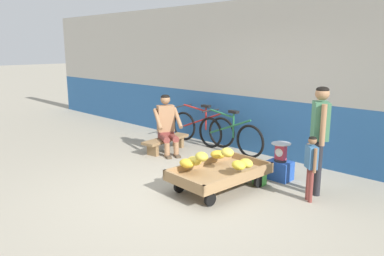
{
  "coord_description": "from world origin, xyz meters",
  "views": [
    {
      "loc": [
        3.62,
        -3.34,
        2.06
      ],
      "look_at": [
        -0.58,
        0.96,
        0.75
      ],
      "focal_mm": 35.12,
      "sensor_mm": 36.0,
      "label": 1
    }
  ],
  "objects_px": {
    "weighing_scale": "(281,152)",
    "plastic_crate": "(280,170)",
    "banana_cart": "(220,174)",
    "bicycle_near_left": "(202,128)",
    "customer_child": "(311,162)",
    "shopping_bag": "(260,177)",
    "low_bench": "(166,141)",
    "bicycle_far_left": "(229,135)",
    "customer_adult": "(320,128)",
    "vendor_seated": "(167,124)"
  },
  "relations": [
    {
      "from": "customer_adult",
      "to": "plastic_crate",
      "type": "bearing_deg",
      "value": 168.38
    },
    {
      "from": "shopping_bag",
      "to": "low_bench",
      "type": "bearing_deg",
      "value": 174.13
    },
    {
      "from": "weighing_scale",
      "to": "customer_adult",
      "type": "height_order",
      "value": "customer_adult"
    },
    {
      "from": "plastic_crate",
      "to": "customer_child",
      "type": "relative_size",
      "value": 0.4
    },
    {
      "from": "low_bench",
      "to": "bicycle_far_left",
      "type": "height_order",
      "value": "bicycle_far_left"
    },
    {
      "from": "banana_cart",
      "to": "weighing_scale",
      "type": "bearing_deg",
      "value": 68.31
    },
    {
      "from": "bicycle_near_left",
      "to": "shopping_bag",
      "type": "xyz_separation_m",
      "value": [
        2.3,
        -1.19,
        -0.23
      ]
    },
    {
      "from": "banana_cart",
      "to": "customer_adult",
      "type": "xyz_separation_m",
      "value": [
        1.07,
        0.86,
        0.71
      ]
    },
    {
      "from": "vendor_seated",
      "to": "bicycle_far_left",
      "type": "bearing_deg",
      "value": 43.5
    },
    {
      "from": "customer_adult",
      "to": "customer_child",
      "type": "distance_m",
      "value": 0.51
    },
    {
      "from": "banana_cart",
      "to": "customer_child",
      "type": "xyz_separation_m",
      "value": [
        1.13,
        0.54,
        0.32
      ]
    },
    {
      "from": "customer_child",
      "to": "shopping_bag",
      "type": "bearing_deg",
      "value": 176.23
    },
    {
      "from": "weighing_scale",
      "to": "low_bench",
      "type": "bearing_deg",
      "value": -176.43
    },
    {
      "from": "bicycle_near_left",
      "to": "customer_adult",
      "type": "height_order",
      "value": "customer_adult"
    },
    {
      "from": "customer_adult",
      "to": "customer_child",
      "type": "height_order",
      "value": "customer_adult"
    },
    {
      "from": "banana_cart",
      "to": "bicycle_near_left",
      "type": "xyz_separation_m",
      "value": [
        -2.0,
        1.78,
        0.11
      ]
    },
    {
      "from": "banana_cart",
      "to": "bicycle_near_left",
      "type": "height_order",
      "value": "bicycle_near_left"
    },
    {
      "from": "banana_cart",
      "to": "customer_child",
      "type": "relative_size",
      "value": 1.66
    },
    {
      "from": "banana_cart",
      "to": "bicycle_near_left",
      "type": "bearing_deg",
      "value": 138.35
    },
    {
      "from": "plastic_crate",
      "to": "customer_child",
      "type": "bearing_deg",
      "value": -32.07
    },
    {
      "from": "bicycle_near_left",
      "to": "bicycle_far_left",
      "type": "bearing_deg",
      "value": -9.3
    },
    {
      "from": "plastic_crate",
      "to": "shopping_bag",
      "type": "xyz_separation_m",
      "value": [
        -0.1,
        -0.41,
        -0.03
      ]
    },
    {
      "from": "vendor_seated",
      "to": "low_bench",
      "type": "bearing_deg",
      "value": 153.74
    },
    {
      "from": "banana_cart",
      "to": "plastic_crate",
      "type": "xyz_separation_m",
      "value": [
        0.4,
        1.0,
        -0.09
      ]
    },
    {
      "from": "weighing_scale",
      "to": "plastic_crate",
      "type": "bearing_deg",
      "value": 90.0
    },
    {
      "from": "plastic_crate",
      "to": "weighing_scale",
      "type": "relative_size",
      "value": 1.2
    },
    {
      "from": "bicycle_far_left",
      "to": "customer_adult",
      "type": "relative_size",
      "value": 1.09
    },
    {
      "from": "banana_cart",
      "to": "shopping_bag",
      "type": "bearing_deg",
      "value": 63.51
    },
    {
      "from": "plastic_crate",
      "to": "customer_adult",
      "type": "xyz_separation_m",
      "value": [
        0.67,
        -0.14,
        0.8
      ]
    },
    {
      "from": "bicycle_near_left",
      "to": "customer_child",
      "type": "bearing_deg",
      "value": -21.67
    },
    {
      "from": "bicycle_far_left",
      "to": "shopping_bag",
      "type": "height_order",
      "value": "bicycle_far_left"
    },
    {
      "from": "low_bench",
      "to": "bicycle_far_left",
      "type": "distance_m",
      "value": 1.26
    },
    {
      "from": "vendor_seated",
      "to": "bicycle_far_left",
      "type": "height_order",
      "value": "vendor_seated"
    },
    {
      "from": "low_bench",
      "to": "bicycle_near_left",
      "type": "bearing_deg",
      "value": 83.44
    },
    {
      "from": "vendor_seated",
      "to": "customer_child",
      "type": "height_order",
      "value": "vendor_seated"
    },
    {
      "from": "low_bench",
      "to": "plastic_crate",
      "type": "distance_m",
      "value": 2.51
    },
    {
      "from": "low_bench",
      "to": "bicycle_near_left",
      "type": "distance_m",
      "value": 0.96
    },
    {
      "from": "vendor_seated",
      "to": "bicycle_far_left",
      "type": "xyz_separation_m",
      "value": [
        0.89,
        0.84,
        -0.21
      ]
    },
    {
      "from": "customer_child",
      "to": "shopping_bag",
      "type": "height_order",
      "value": "customer_child"
    },
    {
      "from": "low_bench",
      "to": "customer_child",
      "type": "bearing_deg",
      "value": -5.33
    },
    {
      "from": "bicycle_near_left",
      "to": "bicycle_far_left",
      "type": "distance_m",
      "value": 0.87
    },
    {
      "from": "customer_child",
      "to": "bicycle_far_left",
      "type": "bearing_deg",
      "value": 154.12
    },
    {
      "from": "banana_cart",
      "to": "plastic_crate",
      "type": "distance_m",
      "value": 1.08
    },
    {
      "from": "low_bench",
      "to": "vendor_seated",
      "type": "height_order",
      "value": "vendor_seated"
    },
    {
      "from": "vendor_seated",
      "to": "shopping_bag",
      "type": "xyz_separation_m",
      "value": [
        2.33,
        -0.21,
        -0.45
      ]
    },
    {
      "from": "weighing_scale",
      "to": "customer_child",
      "type": "distance_m",
      "value": 0.87
    },
    {
      "from": "vendor_seated",
      "to": "customer_adult",
      "type": "height_order",
      "value": "customer_adult"
    },
    {
      "from": "vendor_seated",
      "to": "bicycle_near_left",
      "type": "bearing_deg",
      "value": 88.27
    },
    {
      "from": "low_bench",
      "to": "plastic_crate",
      "type": "height_order",
      "value": "plastic_crate"
    },
    {
      "from": "bicycle_far_left",
      "to": "shopping_bag",
      "type": "distance_m",
      "value": 1.8
    }
  ]
}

